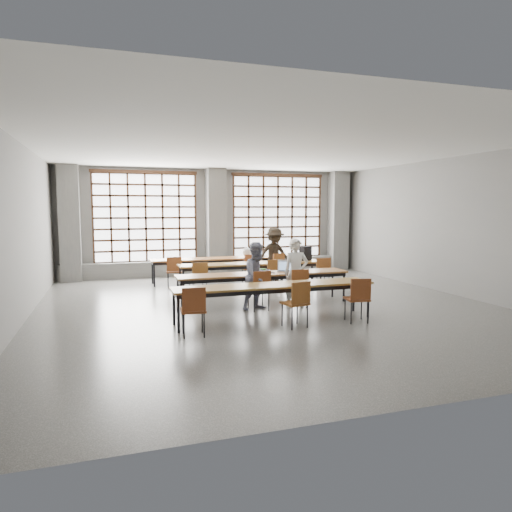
% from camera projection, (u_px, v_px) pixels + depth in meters
% --- Properties ---
extents(floor, '(11.00, 11.00, 0.00)m').
position_uv_depth(floor, '(268.00, 306.00, 10.31)').
color(floor, '#4A4A48').
rests_on(floor, ground).
extents(ceiling, '(11.00, 11.00, 0.00)m').
position_uv_depth(ceiling, '(269.00, 149.00, 9.94)').
color(ceiling, silver).
rests_on(ceiling, floor).
extents(wall_back, '(10.00, 0.00, 10.00)m').
position_uv_depth(wall_back, '(214.00, 222.00, 15.33)').
color(wall_back, slate).
rests_on(wall_back, floor).
extents(wall_front, '(10.00, 0.00, 10.00)m').
position_uv_depth(wall_front, '(438.00, 251.00, 4.92)').
color(wall_front, slate).
rests_on(wall_front, floor).
extents(wall_left, '(0.00, 11.00, 11.00)m').
position_uv_depth(wall_left, '(19.00, 233.00, 8.60)').
color(wall_left, slate).
rests_on(wall_left, floor).
extents(wall_right, '(0.00, 11.00, 11.00)m').
position_uv_depth(wall_right, '(453.00, 226.00, 11.65)').
color(wall_right, slate).
rests_on(wall_right, floor).
extents(column_left, '(0.60, 0.55, 3.50)m').
position_uv_depth(column_left, '(70.00, 223.00, 13.70)').
color(column_left, '#565654').
rests_on(column_left, floor).
extents(column_mid, '(0.60, 0.55, 3.50)m').
position_uv_depth(column_mid, '(216.00, 222.00, 15.07)').
color(column_mid, '#565654').
rests_on(column_mid, floor).
extents(column_right, '(0.60, 0.55, 3.50)m').
position_uv_depth(column_right, '(338.00, 221.00, 16.44)').
color(column_right, '#565654').
rests_on(column_right, floor).
extents(window_left, '(3.32, 0.12, 3.00)m').
position_uv_depth(window_left, '(146.00, 218.00, 14.56)').
color(window_left, white).
rests_on(window_left, wall_back).
extents(window_right, '(3.32, 0.12, 3.00)m').
position_uv_depth(window_right, '(278.00, 217.00, 15.93)').
color(window_right, white).
rests_on(window_right, wall_back).
extents(sill_ledge, '(9.80, 0.35, 0.50)m').
position_uv_depth(sill_ledge, '(216.00, 267.00, 15.30)').
color(sill_ledge, '#565654').
rests_on(sill_ledge, floor).
extents(desk_row_a, '(4.00, 0.70, 0.73)m').
position_uv_depth(desk_row_a, '(218.00, 260.00, 13.64)').
color(desk_row_a, brown).
rests_on(desk_row_a, floor).
extents(desk_row_b, '(4.00, 0.70, 0.73)m').
position_uv_depth(desk_row_b, '(252.00, 265.00, 12.41)').
color(desk_row_b, brown).
rests_on(desk_row_b, floor).
extents(desk_row_c, '(4.00, 0.70, 0.73)m').
position_uv_depth(desk_row_c, '(263.00, 276.00, 10.47)').
color(desk_row_c, brown).
rests_on(desk_row_c, floor).
extents(desk_row_d, '(4.00, 0.70, 0.73)m').
position_uv_depth(desk_row_d, '(275.00, 288.00, 8.90)').
color(desk_row_d, brown).
rests_on(desk_row_d, floor).
extents(chair_back_left, '(0.46, 0.46, 0.88)m').
position_uv_depth(chair_back_left, '(174.00, 269.00, 12.63)').
color(chair_back_left, maroon).
rests_on(chair_back_left, floor).
extents(chair_back_mid, '(0.43, 0.44, 0.88)m').
position_uv_depth(chair_back_mid, '(250.00, 266.00, 13.30)').
color(chair_back_mid, brown).
rests_on(chair_back_mid, floor).
extents(chair_back_right, '(0.51, 0.51, 0.88)m').
position_uv_depth(chair_back_right, '(276.00, 265.00, 13.55)').
color(chair_back_right, brown).
rests_on(chair_back_right, floor).
extents(chair_mid_left, '(0.46, 0.46, 0.88)m').
position_uv_depth(chair_mid_left, '(199.00, 276.00, 11.35)').
color(chair_mid_left, brown).
rests_on(chair_mid_left, floor).
extents(chair_mid_centre, '(0.45, 0.46, 0.88)m').
position_uv_depth(chair_mid_centre, '(274.00, 272.00, 11.95)').
color(chair_mid_centre, brown).
rests_on(chair_mid_centre, floor).
extents(chair_mid_right, '(0.46, 0.47, 0.88)m').
position_uv_depth(chair_mid_right, '(322.00, 270.00, 12.38)').
color(chair_mid_right, maroon).
rests_on(chair_mid_right, floor).
extents(chair_front_left, '(0.45, 0.46, 0.88)m').
position_uv_depth(chair_front_left, '(260.00, 286.00, 9.80)').
color(chair_front_left, brown).
rests_on(chair_front_left, floor).
extents(chair_front_right, '(0.43, 0.44, 0.88)m').
position_uv_depth(chair_front_right, '(298.00, 284.00, 10.07)').
color(chair_front_right, maroon).
rests_on(chair_front_right, floor).
extents(chair_near_left, '(0.46, 0.46, 0.88)m').
position_uv_depth(chair_near_left, '(194.00, 306.00, 7.80)').
color(chair_near_left, maroon).
rests_on(chair_near_left, floor).
extents(chair_near_mid, '(0.49, 0.49, 0.88)m').
position_uv_depth(chair_near_mid, '(297.00, 299.00, 8.38)').
color(chair_near_mid, brown).
rests_on(chair_near_mid, floor).
extents(chair_near_right, '(0.48, 0.48, 0.88)m').
position_uv_depth(chair_near_right, '(358.00, 295.00, 8.77)').
color(chair_near_right, '#672F14').
rests_on(chair_near_right, floor).
extents(student_male, '(0.60, 0.44, 1.54)m').
position_uv_depth(student_male, '(296.00, 273.00, 10.17)').
color(student_male, silver).
rests_on(student_male, floor).
extents(student_female, '(0.87, 0.78, 1.48)m').
position_uv_depth(student_female, '(258.00, 276.00, 9.89)').
color(student_female, '#1A1F4E').
rests_on(student_female, floor).
extents(student_back, '(1.10, 0.70, 1.64)m').
position_uv_depth(student_back, '(274.00, 255.00, 13.64)').
color(student_back, black).
rests_on(student_back, floor).
extents(laptop_front, '(0.45, 0.43, 0.26)m').
position_uv_depth(laptop_front, '(285.00, 269.00, 10.73)').
color(laptop_front, '#B7B8BD').
rests_on(laptop_front, desk_row_c).
extents(laptop_back, '(0.44, 0.41, 0.26)m').
position_uv_depth(laptop_back, '(260.00, 254.00, 14.13)').
color(laptop_back, '#B0B0B5').
rests_on(laptop_back, desk_row_a).
extents(mouse, '(0.11, 0.09, 0.04)m').
position_uv_depth(mouse, '(302.00, 270.00, 10.73)').
color(mouse, silver).
rests_on(mouse, desk_row_c).
extents(green_box, '(0.27, 0.17, 0.09)m').
position_uv_depth(green_box, '(260.00, 271.00, 10.52)').
color(green_box, '#36852B').
rests_on(green_box, desk_row_c).
extents(phone, '(0.14, 0.11, 0.01)m').
position_uv_depth(phone, '(272.00, 273.00, 10.42)').
color(phone, black).
rests_on(phone, desk_row_c).
extents(paper_sheet_a, '(0.34, 0.27, 0.00)m').
position_uv_depth(paper_sheet_a, '(230.00, 263.00, 12.27)').
color(paper_sheet_a, silver).
rests_on(paper_sheet_a, desk_row_b).
extents(paper_sheet_b, '(0.33, 0.25, 0.00)m').
position_uv_depth(paper_sheet_b, '(242.00, 263.00, 12.27)').
color(paper_sheet_b, white).
rests_on(paper_sheet_b, desk_row_b).
extents(paper_sheet_c, '(0.34, 0.28, 0.00)m').
position_uv_depth(paper_sheet_c, '(256.00, 263.00, 12.44)').
color(paper_sheet_c, white).
rests_on(paper_sheet_c, desk_row_b).
extents(backpack, '(0.37, 0.31, 0.40)m').
position_uv_depth(backpack, '(305.00, 253.00, 12.92)').
color(backpack, black).
rests_on(backpack, desk_row_b).
extents(plastic_bag, '(0.30, 0.27, 0.29)m').
position_uv_depth(plastic_bag, '(247.00, 252.00, 13.94)').
color(plastic_bag, silver).
rests_on(plastic_bag, desk_row_a).
extents(red_pouch, '(0.22, 0.14, 0.06)m').
position_uv_depth(red_pouch, '(193.00, 307.00, 7.88)').
color(red_pouch, '#A31A14').
rests_on(red_pouch, chair_near_left).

